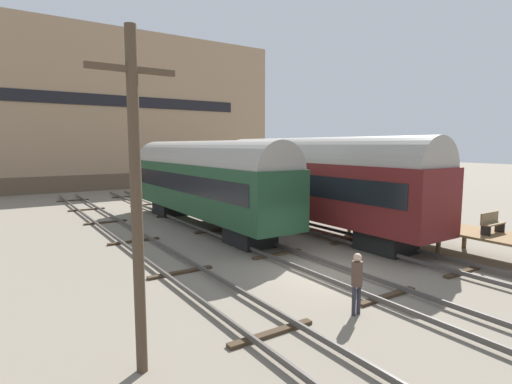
% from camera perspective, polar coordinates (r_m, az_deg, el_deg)
% --- Properties ---
extents(ground_plane, '(200.00, 200.00, 0.00)m').
position_cam_1_polar(ground_plane, '(15.97, 9.60, -11.35)').
color(ground_plane, slate).
extents(track_left, '(2.60, 60.00, 0.26)m').
position_cam_1_polar(track_left, '(13.35, -5.55, -14.32)').
color(track_left, '#4C4742').
rests_on(track_left, ground).
extents(track_middle, '(2.60, 60.00, 0.26)m').
position_cam_1_polar(track_middle, '(15.92, 9.61, -10.86)').
color(track_middle, '#4C4742').
rests_on(track_middle, ground).
extents(track_right, '(2.60, 60.00, 0.26)m').
position_cam_1_polar(track_right, '(19.28, 19.81, -8.04)').
color(track_right, '#4C4742').
rests_on(track_right, ground).
extents(train_car_maroon, '(2.87, 15.62, 5.34)m').
position_cam_1_polar(train_car_maroon, '(22.72, 8.17, 1.94)').
color(train_car_maroon, black).
rests_on(train_car_maroon, ground).
extents(train_car_green, '(2.86, 16.17, 5.17)m').
position_cam_1_polar(train_car_green, '(24.05, -7.72, 1.97)').
color(train_car_green, black).
rests_on(train_car_green, ground).
extents(station_platform, '(2.45, 11.05, 1.14)m').
position_cam_1_polar(station_platform, '(20.67, 26.27, -4.81)').
color(station_platform, brown).
rests_on(station_platform, ground).
extents(bench, '(1.40, 0.40, 0.91)m').
position_cam_1_polar(bench, '(19.94, 30.61, -3.74)').
color(bench, brown).
rests_on(bench, station_platform).
extents(person_worker, '(0.32, 0.32, 1.84)m').
position_cam_1_polar(person_worker, '(12.15, 14.22, -11.78)').
color(person_worker, '#282833').
rests_on(person_worker, ground).
extents(utility_pole, '(1.80, 0.24, 7.32)m').
position_cam_1_polar(utility_pole, '(8.68, -16.73, -0.92)').
color(utility_pole, '#473828').
rests_on(utility_pole, ground).
extents(warehouse_building, '(36.08, 13.63, 17.59)m').
position_cam_1_polar(warehouse_building, '(53.82, -19.36, 10.50)').
color(warehouse_building, brown).
rests_on(warehouse_building, ground).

